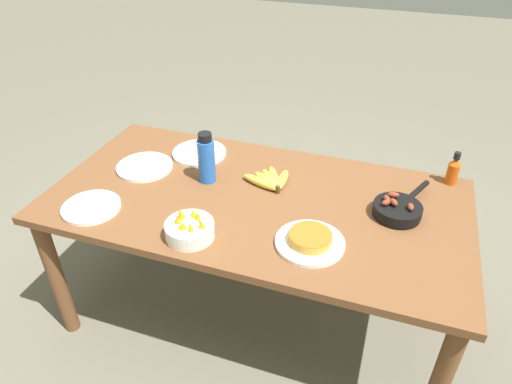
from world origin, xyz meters
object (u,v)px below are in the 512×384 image
skillet (398,209)px  empty_plate_near_front (145,167)px  empty_plate_far_left (199,153)px  empty_plate_far_right (91,207)px  frittata_plate_center (310,240)px  hot_sauce_bottle (453,170)px  fruit_bowl_mango (190,229)px  banana_bunch (271,180)px  water_bottle (206,159)px

skillet → empty_plate_near_front: 1.16m
empty_plate_far_left → empty_plate_far_right: size_ratio=1.10×
frittata_plate_center → empty_plate_far_right: size_ratio=1.09×
frittata_plate_center → empty_plate_near_front: (-0.87, 0.28, -0.01)m
frittata_plate_center → hot_sauce_bottle: size_ratio=1.68×
fruit_bowl_mango → hot_sauce_bottle: 1.19m
banana_bunch → skillet: 0.56m
skillet → empty_plate_far_left: bearing=103.0°
frittata_plate_center → empty_plate_near_front: 0.91m
hot_sauce_bottle → empty_plate_far_left: bearing=-173.6°
frittata_plate_center → water_bottle: water_bottle is taller
empty_plate_near_front → fruit_bowl_mango: (0.42, -0.38, 0.03)m
fruit_bowl_mango → empty_plate_near_front: bearing=137.8°
skillet → empty_plate_far_left: skillet is taller
frittata_plate_center → fruit_bowl_mango: fruit_bowl_mango is taller
frittata_plate_center → fruit_bowl_mango: bearing=-167.0°
banana_bunch → water_bottle: 0.30m
fruit_bowl_mango → empty_plate_far_right: bearing=176.7°
empty_plate_near_front → empty_plate_far_left: (0.19, 0.21, 0.00)m
banana_bunch → frittata_plate_center: frittata_plate_center is taller
skillet → empty_plate_far_right: bearing=131.3°
skillet → water_bottle: size_ratio=1.43×
banana_bunch → empty_plate_near_front: size_ratio=0.79×
water_bottle → skillet: bearing=0.9°
banana_bunch → skillet: size_ratio=0.61×
frittata_plate_center → water_bottle: 0.62m
empty_plate_far_left → fruit_bowl_mango: size_ratio=1.41×
skillet → empty_plate_far_left: (-0.97, 0.19, -0.02)m
frittata_plate_center → empty_plate_far_right: bearing=-175.2°
empty_plate_far_right → fruit_bowl_mango: bearing=-3.3°
frittata_plate_center → hot_sauce_bottle: (0.50, 0.62, 0.05)m
empty_plate_near_front → empty_plate_far_left: bearing=47.3°
water_bottle → hot_sauce_bottle: (1.04, 0.33, -0.04)m
frittata_plate_center → empty_plate_far_left: 0.84m
banana_bunch → frittata_plate_center: 0.43m
fruit_bowl_mango → hot_sauce_bottle: hot_sauce_bottle is taller
empty_plate_far_left → hot_sauce_bottle: (1.18, 0.13, 0.06)m
skillet → hot_sauce_bottle: bearing=-8.6°
empty_plate_near_front → empty_plate_far_left: size_ratio=0.99×
empty_plate_near_front → fruit_bowl_mango: 0.57m
water_bottle → empty_plate_far_right: bearing=-135.6°
frittata_plate_center → empty_plate_near_front: frittata_plate_center is taller
skillet → fruit_bowl_mango: bearing=142.5°
empty_plate_far_left → water_bottle: (0.14, -0.20, 0.10)m
water_bottle → hot_sauce_bottle: water_bottle is taller
banana_bunch → empty_plate_far_right: banana_bunch is taller
frittata_plate_center → water_bottle: bearing=152.5°
empty_plate_near_front → banana_bunch: bearing=6.0°
banana_bunch → fruit_bowl_mango: size_ratio=1.10×
empty_plate_far_right → fruit_bowl_mango: fruit_bowl_mango is taller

